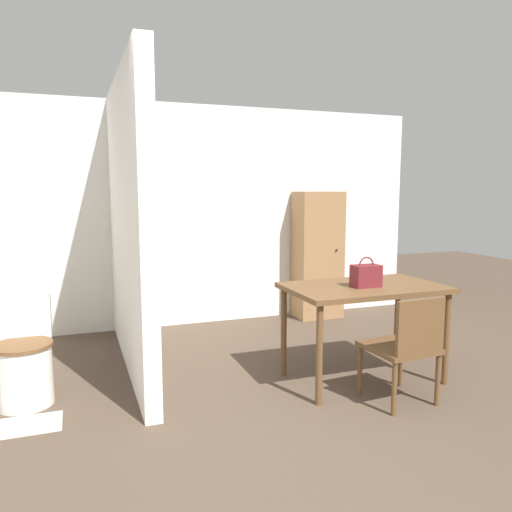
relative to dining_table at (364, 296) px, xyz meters
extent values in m
plane|color=#4C3D30|center=(-0.99, -1.35, -0.70)|extent=(16.00, 16.00, 0.00)
cube|color=white|center=(-0.99, 2.24, 0.55)|extent=(5.79, 0.12, 2.50)
cube|color=white|center=(-1.74, 0.98, 0.55)|extent=(0.12, 2.41, 2.50)
cube|color=brown|center=(0.00, 0.00, 0.06)|extent=(1.25, 0.76, 0.04)
cylinder|color=brown|center=(-0.57, -0.32, -0.33)|extent=(0.05, 0.05, 0.75)
cylinder|color=brown|center=(0.57, -0.32, -0.33)|extent=(0.05, 0.05, 0.75)
cylinder|color=brown|center=(-0.57, 0.32, -0.33)|extent=(0.05, 0.05, 0.75)
cylinder|color=brown|center=(0.57, 0.32, -0.33)|extent=(0.05, 0.05, 0.75)
cube|color=brown|center=(0.02, -0.45, -0.30)|extent=(0.48, 0.48, 0.04)
cube|color=brown|center=(0.03, -0.66, -0.09)|extent=(0.41, 0.06, 0.39)
cylinder|color=brown|center=(-0.19, -0.27, -0.51)|extent=(0.04, 0.04, 0.38)
cylinder|color=brown|center=(0.20, -0.24, -0.51)|extent=(0.04, 0.04, 0.38)
cylinder|color=brown|center=(-0.16, -0.66, -0.51)|extent=(0.04, 0.04, 0.38)
cylinder|color=brown|center=(0.23, -0.63, -0.51)|extent=(0.04, 0.04, 0.38)
cylinder|color=white|center=(-2.56, 0.42, -0.48)|extent=(0.39, 0.39, 0.43)
cylinder|color=brown|center=(-2.56, 0.42, -0.26)|extent=(0.41, 0.41, 0.02)
cube|color=white|center=(-2.56, 0.68, -0.10)|extent=(0.38, 0.18, 0.34)
cube|color=maroon|center=(-0.02, -0.05, 0.17)|extent=(0.22, 0.14, 0.17)
torus|color=maroon|center=(-0.02, -0.05, 0.26)|extent=(0.13, 0.01, 0.13)
cube|color=#997047|center=(0.60, 1.98, 0.06)|extent=(0.55, 0.38, 1.53)
sphere|color=black|center=(0.75, 1.78, 0.14)|extent=(0.02, 0.02, 0.02)
cube|color=silver|center=(-2.56, 0.04, -0.70)|extent=(0.50, 0.29, 0.01)
camera|label=1|loc=(-2.19, -3.40, 0.85)|focal=35.00mm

